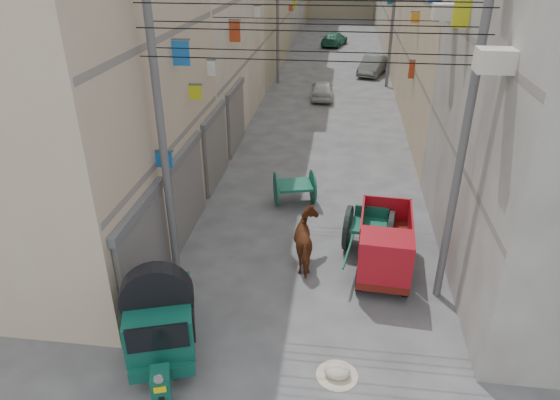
% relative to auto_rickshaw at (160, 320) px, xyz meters
% --- Properties ---
extents(shutters_left, '(0.18, 14.40, 2.88)m').
position_rel_auto_rickshaw_xyz_m(shutters_left, '(-1.04, 7.56, 0.37)').
color(shutters_left, '#47474C').
rests_on(shutters_left, ground).
extents(signboards, '(8.22, 40.52, 5.67)m').
position_rel_auto_rickshaw_xyz_m(signboards, '(2.86, 18.84, 2.30)').
color(signboards, silver).
rests_on(signboards, ground).
extents(utility_poles, '(7.40, 22.20, 8.00)m').
position_rel_auto_rickshaw_xyz_m(utility_poles, '(2.87, 14.19, 2.87)').
color(utility_poles, '#545456').
rests_on(utility_poles, ground).
extents(auto_rickshaw, '(2.08, 2.82, 1.91)m').
position_rel_auto_rickshaw_xyz_m(auto_rickshaw, '(0.00, 0.00, 0.00)').
color(auto_rickshaw, black).
rests_on(auto_rickshaw, ground).
extents(tonga_cart, '(1.61, 3.16, 1.37)m').
position_rel_auto_rickshaw_xyz_m(tonga_cart, '(4.67, 5.16, -0.42)').
color(tonga_cart, black).
rests_on(tonga_cart, ground).
extents(mini_truck, '(1.62, 3.25, 1.78)m').
position_rel_auto_rickshaw_xyz_m(mini_truck, '(5.05, 3.77, -0.28)').
color(mini_truck, black).
rests_on(mini_truck, ground).
extents(second_cart, '(1.67, 1.56, 1.24)m').
position_rel_auto_rickshaw_xyz_m(second_cart, '(2.14, 7.94, -0.47)').
color(second_cart, '#13533F').
rests_on(second_cart, ground).
extents(feed_sack, '(0.57, 0.46, 0.29)m').
position_rel_auto_rickshaw_xyz_m(feed_sack, '(3.89, -0.02, -0.98)').
color(feed_sack, beige).
rests_on(feed_sack, ground).
extents(horse, '(1.21, 1.97, 1.55)m').
position_rel_auto_rickshaw_xyz_m(horse, '(2.92, 4.19, -0.35)').
color(horse, '#602517').
rests_on(horse, ground).
extents(distant_car_white, '(1.43, 3.30, 1.11)m').
position_rel_auto_rickshaw_xyz_m(distant_car_white, '(2.41, 21.83, -0.57)').
color(distant_car_white, silver).
rests_on(distant_car_white, ground).
extents(distant_car_grey, '(2.38, 4.14, 1.29)m').
position_rel_auto_rickshaw_xyz_m(distant_car_grey, '(5.67, 28.52, -0.48)').
color(distant_car_grey, '#535754').
rests_on(distant_car_grey, ground).
extents(distant_car_green, '(2.65, 4.41, 1.20)m').
position_rel_auto_rickshaw_xyz_m(distant_car_green, '(2.61, 39.49, -0.53)').
color(distant_car_green, '#23664E').
rests_on(distant_car_green, ground).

